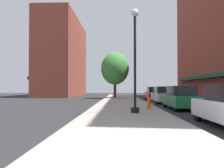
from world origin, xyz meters
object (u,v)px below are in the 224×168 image
object	(u,v)px
lamppost	(135,58)
car_silver	(163,95)
car_red	(154,94)
car_green	(181,98)
parking_meter_near	(153,96)
tree_near	(115,69)
fire_hydrant	(149,103)

from	to	relation	value
lamppost	car_silver	xyz separation A→B (m)	(3.49, 9.48, -2.39)
lamppost	car_red	xyz separation A→B (m)	(3.49, 15.25, -2.39)
car_red	car_silver	bearing A→B (deg)	-89.92
lamppost	car_green	xyz separation A→B (m)	(3.49, 3.25, -2.39)
lamppost	parking_meter_near	xyz separation A→B (m)	(1.54, 3.23, -2.25)
tree_near	car_green	world-z (taller)	tree_near
car_green	car_silver	xyz separation A→B (m)	(0.00, 6.23, 0.00)
fire_hydrant	car_red	world-z (taller)	car_red
lamppost	car_green	world-z (taller)	lamppost
lamppost	fire_hydrant	size ratio (longest dim) A/B	7.47
tree_near	car_silver	size ratio (longest dim) A/B	1.53
fire_hydrant	car_green	bearing A→B (deg)	24.80
car_silver	car_red	size ratio (longest dim) A/B	1.00
car_green	car_red	bearing A→B (deg)	91.77
fire_hydrant	parking_meter_near	distance (m)	1.27
lamppost	car_red	distance (m)	15.83
parking_meter_near	car_silver	xyz separation A→B (m)	(1.95, 6.25, -0.14)
fire_hydrant	car_green	distance (m)	2.68
lamppost	car_silver	distance (m)	10.38
car_green	fire_hydrant	bearing A→B (deg)	-153.42
car_silver	car_red	xyz separation A→B (m)	(0.00, 5.77, 0.00)
car_silver	car_green	bearing A→B (deg)	-90.34
parking_meter_near	tree_near	bearing A→B (deg)	100.50
lamppost	car_green	size ratio (longest dim) A/B	1.37
parking_meter_near	car_red	world-z (taller)	car_red
tree_near	car_green	distance (m)	17.31
tree_near	car_green	xyz separation A→B (m)	(4.96, -16.20, -3.53)
fire_hydrant	car_silver	xyz separation A→B (m)	(2.42, 7.35, 0.29)
tree_near	car_red	world-z (taller)	tree_near
tree_near	car_red	distance (m)	7.40
parking_meter_near	car_green	size ratio (longest dim) A/B	0.30
car_green	car_red	distance (m)	12.00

